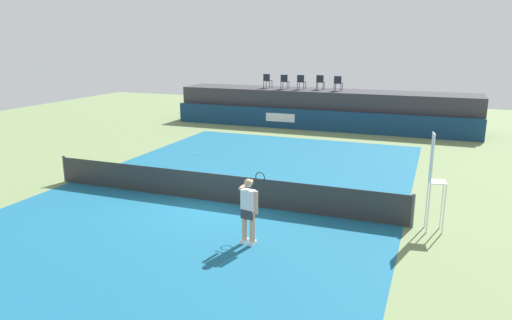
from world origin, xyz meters
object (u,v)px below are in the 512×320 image
object	(u,v)px
spectator_chair_left	(285,81)
net_post_far	(413,211)
umpire_chair	(434,176)
tennis_ball	(195,154)
net_post_near	(65,169)
spectator_chair_far_right	(338,83)
spectator_chair_far_left	(267,80)
tennis_player	(249,209)
spectator_chair_right	(320,82)
spectator_chair_center	(301,81)

from	to	relation	value
spectator_chair_left	net_post_far	bearing A→B (deg)	-60.03
umpire_chair	tennis_ball	world-z (taller)	umpire_chair
tennis_ball	net_post_near	bearing A→B (deg)	-114.02
spectator_chair_left	net_post_near	distance (m)	15.57
umpire_chair	spectator_chair_far_right	bearing A→B (deg)	111.01
spectator_chair_far_right	spectator_chair_far_left	bearing A→B (deg)	178.00
spectator_chair_far_right	tennis_ball	distance (m)	10.86
tennis_ball	spectator_chair_far_right	bearing A→B (deg)	64.00
net_post_near	tennis_player	world-z (taller)	tennis_player
spectator_chair_right	net_post_near	size ratio (longest dim) A/B	0.89
spectator_chair_far_right	net_post_near	size ratio (longest dim) A/B	0.89
umpire_chair	spectator_chair_right	bearing A→B (deg)	114.28
spectator_chair_left	spectator_chair_center	xyz separation A→B (m)	(1.01, 0.16, 0.00)
spectator_chair_center	spectator_chair_right	size ratio (longest dim) A/B	1.00
spectator_chair_far_left	spectator_chair_right	xyz separation A→B (m)	(3.36, 0.21, 0.00)
spectator_chair_center	net_post_far	bearing A→B (deg)	-63.28
spectator_chair_left	net_post_near	xyz separation A→B (m)	(-3.78, -14.94, -2.19)
spectator_chair_left	spectator_chair_center	world-z (taller)	same
spectator_chair_center	spectator_chair_right	xyz separation A→B (m)	(1.13, 0.29, 0.00)
net_post_near	spectator_chair_far_left	bearing A→B (deg)	80.44
net_post_far	spectator_chair_far_left	bearing A→B (deg)	122.94
umpire_chair	tennis_player	world-z (taller)	umpire_chair
spectator_chair_left	tennis_player	distance (m)	18.33
spectator_chair_center	spectator_chair_right	distance (m)	1.16
spectator_chair_right	tennis_player	world-z (taller)	spectator_chair_right
spectator_chair_right	tennis_player	xyz separation A→B (m)	(2.58, -18.07, -1.73)
net_post_far	tennis_player	world-z (taller)	tennis_player
spectator_chair_center	net_post_near	size ratio (longest dim) A/B	0.89
spectator_chair_far_left	net_post_far	bearing A→B (deg)	-57.06
umpire_chair	tennis_player	xyz separation A→B (m)	(-4.37, -2.66, -0.63)
spectator_chair_far_left	tennis_ball	bearing A→B (deg)	-90.45
spectator_chair_center	spectator_chair_far_right	bearing A→B (deg)	-1.88
spectator_chair_left	tennis_ball	bearing A→B (deg)	-97.91
spectator_chair_far_left	spectator_chair_left	xyz separation A→B (m)	(1.23, -0.24, 0.00)
net_post_far	spectator_chair_far_right	bearing A→B (deg)	109.44
spectator_chair_right	spectator_chair_far_right	world-z (taller)	same
spectator_chair_center	net_post_near	xyz separation A→B (m)	(-4.80, -15.10, -2.19)
umpire_chair	spectator_chair_far_left	bearing A→B (deg)	124.15
spectator_chair_far_right	spectator_chair_right	bearing A→B (deg)	162.67
spectator_chair_far_right	net_post_far	distance (m)	16.09
umpire_chair	net_post_near	size ratio (longest dim) A/B	2.76
spectator_chair_center	net_post_near	distance (m)	16.00
spectator_chair_right	net_post_far	size ratio (longest dim) A/B	0.89
spectator_chair_left	spectator_chair_far_right	xyz separation A→B (m)	(3.31, 0.08, 0.00)
spectator_chair_far_left	spectator_chair_far_right	size ratio (longest dim) A/B	1.00
spectator_chair_center	net_post_far	world-z (taller)	spectator_chair_center
spectator_chair_right	net_post_far	bearing A→B (deg)	-67.18
spectator_chair_far_left	tennis_ball	world-z (taller)	spectator_chair_far_left
tennis_player	umpire_chair	bearing A→B (deg)	31.33
spectator_chair_left	spectator_chair_far_right	distance (m)	3.31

